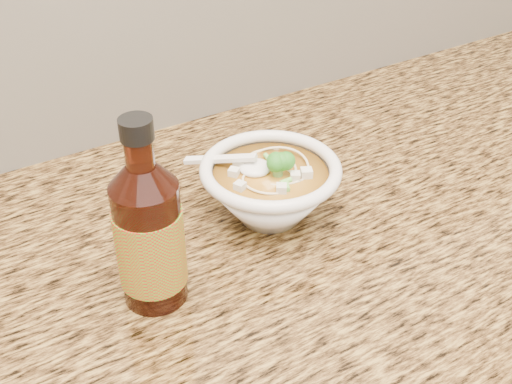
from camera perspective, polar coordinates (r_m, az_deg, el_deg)
counter_slab at (r=0.71m, az=-10.64°, el=-9.96°), size 4.00×0.68×0.04m
soup_bowl at (r=0.76m, az=1.27°, el=0.23°), size 0.17×0.17×0.09m
hot_sauce_bottle at (r=0.64m, az=-9.46°, el=-3.87°), size 0.07×0.07×0.21m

